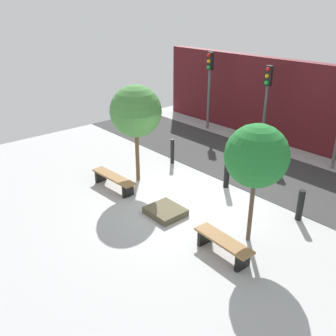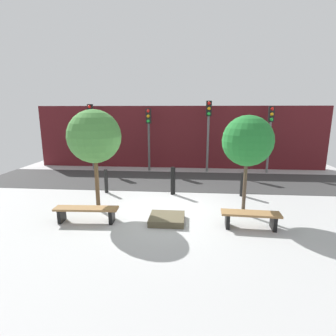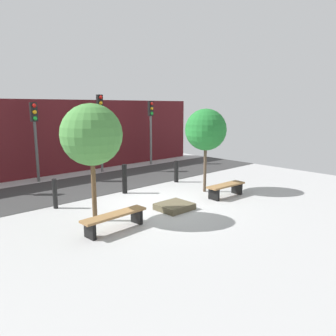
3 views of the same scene
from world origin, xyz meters
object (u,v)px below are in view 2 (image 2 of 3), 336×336
at_px(traffic_light_mid_east, 208,123).
at_px(bollard_far_left, 106,181).
at_px(tree_behind_right_bench, 248,141).
at_px(traffic_light_mid_west, 149,128).
at_px(bench_left, 86,212).
at_px(bollard_center, 243,185).
at_px(bollard_left, 173,181).
at_px(traffic_light_east, 270,127).
at_px(tree_behind_left_bench, 94,137).
at_px(planter_bed, 167,219).
at_px(traffic_light_west, 91,125).
at_px(bench_right, 250,217).

bearing_deg(traffic_light_mid_east, bollard_far_left, -136.02).
xyz_separation_m(tree_behind_right_bench, traffic_light_mid_west, (-3.92, 5.94, -0.01)).
height_order(bench_left, traffic_light_mid_east, traffic_light_mid_east).
bearing_deg(traffic_light_mid_east, bollard_center, -75.01).
distance_m(tree_behind_right_bench, bollard_left, 3.48).
bearing_deg(traffic_light_east, traffic_light_mid_east, 179.99).
height_order(tree_behind_left_bench, traffic_light_mid_west, traffic_light_mid_west).
distance_m(bench_left, tree_behind_right_bench, 5.19).
xyz_separation_m(planter_bed, traffic_light_mid_west, (-1.57, 6.73, 2.22)).
bearing_deg(traffic_light_west, bollard_far_left, -63.40).
xyz_separation_m(bench_right, bollard_left, (-2.35, 2.84, 0.22)).
bearing_deg(traffic_light_east, traffic_light_mid_west, -180.00).
bearing_deg(bollard_center, bench_right, -96.40).
bearing_deg(tree_behind_left_bench, bench_left, -90.00).
xyz_separation_m(bench_right, bollard_far_left, (-5.01, 2.84, 0.15)).
height_order(bench_right, traffic_light_east, traffic_light_east).
bearing_deg(bench_right, bench_left, -177.17).
relative_size(planter_bed, traffic_light_mid_west, 0.31).
relative_size(traffic_light_west, traffic_light_east, 1.04).
height_order(tree_behind_left_bench, bollard_left, tree_behind_left_bench).
bearing_deg(tree_behind_left_bench, traffic_light_west, 111.71).
xyz_separation_m(bollard_far_left, bollard_center, (5.33, 0.00, -0.02)).
xyz_separation_m(bollard_center, traffic_light_mid_east, (-1.09, 4.09, 2.11)).
relative_size(traffic_light_mid_west, traffic_light_east, 0.97).
relative_size(bench_right, bollard_center, 1.79).
height_order(tree_behind_right_bench, traffic_light_west, traffic_light_west).
xyz_separation_m(planter_bed, bollard_center, (2.66, 2.64, 0.36)).
height_order(tree_behind_left_bench, traffic_light_east, traffic_light_east).
bearing_deg(bollard_left, bench_right, -50.48).
distance_m(planter_bed, traffic_light_mid_west, 7.26).
bearing_deg(bench_left, tree_behind_right_bench, 9.08).
relative_size(tree_behind_right_bench, bollard_far_left, 3.26).
bearing_deg(bollard_left, tree_behind_right_bench, -38.33).
bearing_deg(tree_behind_right_bench, bench_right, -90.00).
distance_m(bench_left, traffic_light_east, 10.10).
distance_m(bollard_far_left, traffic_light_mid_east, 6.24).
height_order(tree_behind_left_bench, tree_behind_right_bench, tree_behind_left_bench).
bearing_deg(planter_bed, bench_left, -175.13).
bearing_deg(bench_right, traffic_light_mid_east, 99.21).
bearing_deg(traffic_light_mid_west, bollard_left, -68.98).
bearing_deg(traffic_light_mid_east, tree_behind_left_bench, -123.39).
distance_m(bench_left, planter_bed, 2.37).
height_order(bollard_far_left, traffic_light_mid_east, traffic_light_mid_east).
height_order(bench_left, tree_behind_right_bench, tree_behind_right_bench).
bearing_deg(traffic_light_west, traffic_light_mid_west, -0.01).
bearing_deg(tree_behind_right_bench, tree_behind_left_bench, -180.00).
height_order(bench_left, planter_bed, bench_left).
bearing_deg(bench_left, traffic_light_mid_east, 57.70).
distance_m(bollard_far_left, traffic_light_east, 8.64).
xyz_separation_m(planter_bed, bollard_far_left, (-2.66, 2.64, 0.38)).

